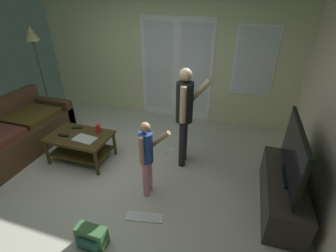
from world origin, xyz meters
The scene contains 15 objects.
ground_plane centered at (0.00, 0.00, -0.01)m, with size 5.27×4.91×0.02m, color #B6B3A2.
wall_back_with_doors centered at (0.07, 2.42, 1.30)m, with size 5.27×0.09×2.69m.
leather_couch centered at (-1.94, 0.28, 0.30)m, with size 0.91×1.95×0.83m.
coffee_table centered at (-0.72, 0.42, 0.33)m, with size 0.95×0.62×0.45m.
tv_stand centered at (2.25, 0.34, 0.22)m, with size 0.44×1.32×0.44m.
flat_screen_tv centered at (2.25, 0.35, 0.80)m, with size 0.08×1.17×0.70m.
person_adult centered at (0.85, 0.83, 0.91)m, with size 0.48×0.45×1.53m.
person_child centered at (0.58, 0.04, 0.65)m, with size 0.41×0.29×1.08m.
floor_lamp centered at (-2.26, 1.50, 1.58)m, with size 0.29×0.29×1.87m.
backpack centered at (0.28, -0.86, 0.11)m, with size 0.34×0.18×0.23m.
loose_keyboard centered at (0.69, -0.38, 0.01)m, with size 0.46×0.21×0.02m.
laptop_closed centered at (-0.56, 0.34, 0.46)m, with size 0.34×0.21×0.02m, color #BABBB6.
cup_near_edge centered at (-0.48, 0.59, 0.52)m, with size 0.07×0.07×0.13m, color red.
tv_remote_black centered at (-0.93, 0.33, 0.46)m, with size 0.17×0.05×0.02m, color black.
dvd_remote_slim centered at (-0.88, 0.60, 0.46)m, with size 0.17×0.05×0.02m, color black.
Camera 1 is at (1.57, -2.21, 2.41)m, focal length 25.81 mm.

